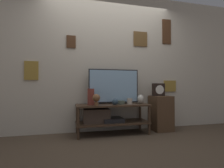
{
  "coord_description": "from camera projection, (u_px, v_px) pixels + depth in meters",
  "views": [
    {
      "loc": [
        -0.77,
        -2.76,
        0.83
      ],
      "look_at": [
        -0.01,
        0.27,
        0.89
      ],
      "focal_mm": 28.0,
      "sensor_mm": 36.0,
      "label": 1
    }
  ],
  "objects": [
    {
      "name": "media_console",
      "position": [
        107.0,
        115.0,
        3.1
      ],
      "size": [
        1.29,
        0.47,
        0.53
      ],
      "color": "#422D1E",
      "rests_on": "ground_plane"
    },
    {
      "name": "wall_back",
      "position": [
        109.0,
        61.0,
        3.42
      ],
      "size": [
        6.4,
        0.08,
        2.7
      ],
      "color": "beige",
      "rests_on": "ground_plane"
    },
    {
      "name": "candle_jar",
      "position": [
        130.0,
        101.0,
        3.13
      ],
      "size": [
        0.09,
        0.09,
        0.11
      ],
      "color": "#C1B29E",
      "rests_on": "media_console"
    },
    {
      "name": "television",
      "position": [
        114.0,
        86.0,
        3.24
      ],
      "size": [
        0.94,
        0.05,
        0.64
      ],
      "color": "black",
      "rests_on": "media_console"
    },
    {
      "name": "decorative_bust",
      "position": [
        96.0,
        99.0,
        2.88
      ],
      "size": [
        0.13,
        0.13,
        0.19
      ],
      "color": "brown",
      "rests_on": "media_console"
    },
    {
      "name": "ground_plane",
      "position": [
        117.0,
        138.0,
        2.85
      ],
      "size": [
        12.0,
        12.0,
        0.0
      ],
      "primitive_type": "plane",
      "color": "#4C3D2D"
    },
    {
      "name": "vase_tall_ceramic",
      "position": [
        91.0,
        97.0,
        3.02
      ],
      "size": [
        0.12,
        0.12,
        0.28
      ],
      "color": "brown",
      "rests_on": "media_console"
    },
    {
      "name": "vase_wide_bowl",
      "position": [
        121.0,
        102.0,
        3.14
      ],
      "size": [
        0.15,
        0.15,
        0.06
      ],
      "color": "#4C5647",
      "rests_on": "media_console"
    },
    {
      "name": "side_table",
      "position": [
        161.0,
        113.0,
        3.39
      ],
      "size": [
        0.36,
        0.4,
        0.66
      ],
      "color": "#513823",
      "rests_on": "ground_plane"
    },
    {
      "name": "vase_round_glass",
      "position": [
        115.0,
        102.0,
        3.0
      ],
      "size": [
        0.11,
        0.11,
        0.11
      ],
      "color": "#2D4251",
      "rests_on": "media_console"
    },
    {
      "name": "mantel_clock",
      "position": [
        158.0,
        90.0,
        3.41
      ],
      "size": [
        0.23,
        0.11,
        0.24
      ],
      "color": "black",
      "rests_on": "side_table"
    },
    {
      "name": "vase_urn_stoneware",
      "position": [
        141.0,
        99.0,
        3.24
      ],
      "size": [
        0.12,
        0.15,
        0.17
      ],
      "color": "beige",
      "rests_on": "media_console"
    }
  ]
}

